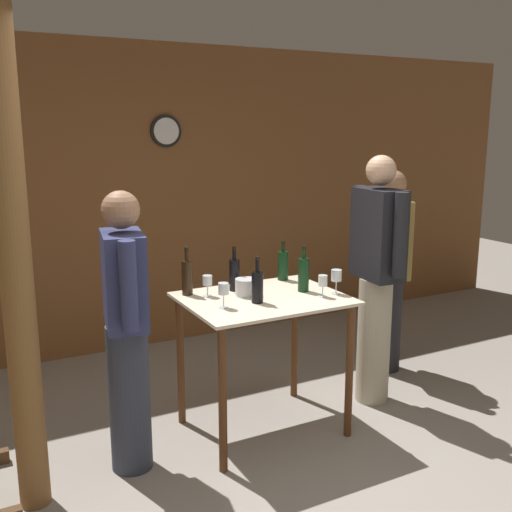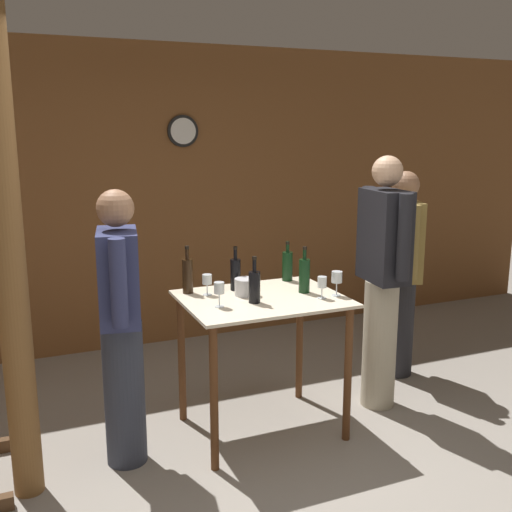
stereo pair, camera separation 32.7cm
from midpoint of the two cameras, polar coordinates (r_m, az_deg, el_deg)
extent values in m
plane|color=gray|center=(3.48, 3.14, -22.47)|extent=(14.00, 14.00, 0.00)
cube|color=brown|center=(5.47, -11.89, 5.32)|extent=(8.40, 0.05, 2.70)
cylinder|color=black|center=(5.44, -10.33, 11.63)|extent=(0.28, 0.03, 0.28)
cylinder|color=white|center=(5.43, -10.28, 11.63)|extent=(0.23, 0.01, 0.23)
cube|color=beige|center=(3.83, -1.75, -4.11)|extent=(1.01, 0.79, 0.02)
cylinder|color=#593319|center=(3.53, -5.92, -13.56)|extent=(0.05, 0.05, 0.90)
cylinder|color=#593319|center=(3.92, 6.50, -10.88)|extent=(0.05, 0.05, 0.90)
cylinder|color=#593319|center=(4.12, -9.50, -9.83)|extent=(0.05, 0.05, 0.90)
cylinder|color=#593319|center=(4.45, 1.57, -7.93)|extent=(0.05, 0.05, 0.90)
cylinder|color=brown|center=(3.23, -24.71, -0.18)|extent=(0.16, 0.16, 2.70)
cylinder|color=black|center=(3.90, -8.98, -2.09)|extent=(0.07, 0.07, 0.22)
cylinder|color=black|center=(3.86, -9.06, 0.17)|extent=(0.02, 0.02, 0.09)
cylinder|color=black|center=(3.86, -9.07, 0.68)|extent=(0.03, 0.03, 0.02)
cylinder|color=black|center=(3.96, -4.44, -1.86)|extent=(0.07, 0.07, 0.21)
cylinder|color=black|center=(3.93, -4.48, 0.23)|extent=(0.02, 0.02, 0.09)
cylinder|color=black|center=(3.92, -4.48, 0.71)|extent=(0.03, 0.03, 0.02)
cylinder|color=black|center=(3.68, -2.42, -3.02)|extent=(0.07, 0.07, 0.20)
cylinder|color=black|center=(3.65, -2.44, -0.80)|extent=(0.02, 0.02, 0.10)
cylinder|color=black|center=(3.64, -2.44, -0.21)|extent=(0.03, 0.03, 0.02)
cylinder|color=black|center=(3.93, 2.17, -1.84)|extent=(0.07, 0.07, 0.22)
cylinder|color=black|center=(3.90, 2.19, 0.34)|extent=(0.02, 0.02, 0.09)
cylinder|color=black|center=(3.89, 2.20, 0.81)|extent=(0.03, 0.03, 0.02)
cylinder|color=black|center=(4.23, 0.37, -0.96)|extent=(0.07, 0.07, 0.20)
cylinder|color=black|center=(4.20, 0.38, 0.91)|extent=(0.02, 0.02, 0.08)
cylinder|color=black|center=(4.19, 0.38, 1.29)|extent=(0.03, 0.03, 0.02)
cylinder|color=silver|center=(3.62, -5.70, -4.93)|extent=(0.06, 0.06, 0.00)
cylinder|color=silver|center=(3.61, -5.71, -4.29)|extent=(0.01, 0.01, 0.08)
cylinder|color=silver|center=(3.59, -5.74, -3.14)|extent=(0.06, 0.06, 0.07)
cylinder|color=silver|center=(3.87, -7.05, -3.82)|extent=(0.06, 0.06, 0.00)
cylinder|color=silver|center=(3.86, -7.06, -3.29)|extent=(0.01, 0.01, 0.07)
cylinder|color=silver|center=(3.85, -7.09, -2.33)|extent=(0.06, 0.06, 0.06)
cylinder|color=silver|center=(3.84, 3.93, -3.89)|extent=(0.06, 0.06, 0.00)
cylinder|color=silver|center=(3.83, 3.93, -3.37)|extent=(0.01, 0.01, 0.07)
cylinder|color=silver|center=(3.81, 3.95, -2.37)|extent=(0.06, 0.06, 0.07)
cylinder|color=silver|center=(3.91, 5.25, -3.62)|extent=(0.06, 0.06, 0.00)
cylinder|color=silver|center=(3.90, 5.27, -2.99)|extent=(0.01, 0.01, 0.08)
cylinder|color=silver|center=(3.88, 5.29, -1.86)|extent=(0.07, 0.07, 0.07)
cylinder|color=silver|center=(3.85, -3.38, -3.01)|extent=(0.14, 0.14, 0.11)
cylinder|color=#232328|center=(5.04, 10.50, -6.29)|extent=(0.24, 0.24, 0.80)
cube|color=olive|center=(4.86, 10.82, 1.68)|extent=(0.34, 0.45, 0.62)
sphere|color=#9E7051|center=(4.80, 11.03, 6.78)|extent=(0.21, 0.21, 0.21)
cylinder|color=olive|center=(5.09, 9.95, 2.53)|extent=(0.09, 0.09, 0.56)
cylinder|color=olive|center=(4.62, 11.82, 1.49)|extent=(0.09, 0.09, 0.56)
cylinder|color=#333847|center=(3.68, -14.53, -12.97)|extent=(0.24, 0.24, 0.88)
cube|color=navy|center=(3.44, -15.15, -2.22)|extent=(0.29, 0.43, 0.53)
sphere|color=#9E7051|center=(3.37, -15.52, 4.25)|extent=(0.21, 0.21, 0.21)
cylinder|color=navy|center=(3.19, -14.94, -2.83)|extent=(0.09, 0.09, 0.48)
cylinder|color=navy|center=(3.68, -15.38, -0.89)|extent=(0.09, 0.09, 0.48)
cylinder|color=#B7AD93|center=(4.44, 9.07, -7.92)|extent=(0.24, 0.24, 0.93)
cube|color=black|center=(4.24, 9.42, 2.06)|extent=(0.25, 0.42, 0.63)
sphere|color=tan|center=(4.18, 9.63, 8.04)|extent=(0.21, 0.21, 0.21)
cylinder|color=black|center=(4.44, 7.72, 2.99)|extent=(0.09, 0.09, 0.57)
cylinder|color=black|center=(4.02, 11.33, 1.92)|extent=(0.09, 0.09, 0.57)
camera|label=1|loc=(0.16, -92.43, -0.53)|focal=42.00mm
camera|label=2|loc=(0.16, 87.57, 0.53)|focal=42.00mm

